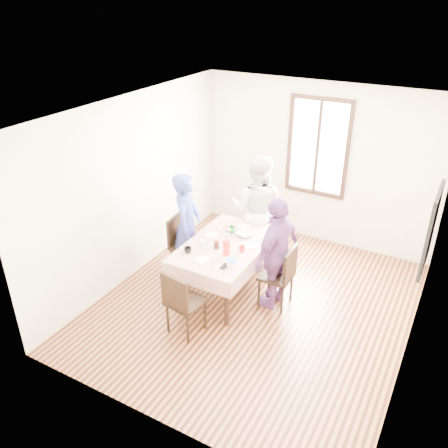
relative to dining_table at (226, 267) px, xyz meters
The scene contains 31 objects.
ground 0.67m from the dining_table, 12.49° to the right, with size 4.50×4.50×0.00m, color black.
back_wall 2.40m from the dining_table, 75.73° to the left, with size 4.00×4.00×0.00m, color beige.
right_wall 2.72m from the dining_table, ahead, with size 4.50×4.50×0.00m, color beige.
window_frame 2.52m from the dining_table, 75.60° to the left, with size 1.02×0.06×1.62m, color black.
window_pane 2.53m from the dining_table, 75.67° to the left, with size 0.90×0.02×1.50m, color white.
art_poster 2.79m from the dining_table, ahead, with size 0.04×0.76×0.96m, color red.
dining_table is the anchor object (origin of this frame).
tablecloth 0.38m from the dining_table, ahead, with size 1.03×1.63×0.01m, color #5A0900.
chair_left 0.78m from the dining_table, 169.46° to the left, with size 0.42×0.42×0.91m, color black.
chair_right 0.77m from the dining_table, ahead, with size 0.42×0.42×0.91m, color black.
chair_far 1.04m from the dining_table, 90.00° to the left, with size 0.42×0.42×0.91m, color black.
chair_near 1.04m from the dining_table, 90.00° to the right, with size 0.42×0.42×0.91m, color black.
person_left 0.87m from the dining_table, 169.18° to the left, with size 0.59×0.39×1.63m, color navy.
person_far 1.14m from the dining_table, 90.00° to the left, with size 0.86×0.67×1.77m, color beige.
person_right 0.86m from the dining_table, ahead, with size 0.95×0.39×1.61m, color #65376F.
mug_black 0.71m from the dining_table, 126.74° to the right, with size 0.10×0.10×0.08m, color black.
mug_flag 0.53m from the dining_table, 14.85° to the right, with size 0.09×0.09×0.08m, color red.
mug_green 0.55m from the dining_table, 105.54° to the left, with size 0.12×0.12×0.09m, color #0C7226.
serving_bowl 0.55m from the dining_table, 69.32° to the left, with size 0.22×0.22×0.05m, color white.
juice_carton 0.57m from the dining_table, 59.09° to the right, with size 0.07×0.07×0.22m, color red.
butter_tub 0.69m from the dining_table, 53.76° to the right, with size 0.13×0.13×0.07m, color white.
jam_jar 0.47m from the dining_table, 109.27° to the right, with size 0.07×0.07×0.10m, color black.
drinking_glass 0.55m from the dining_table, 134.52° to the right, with size 0.08×0.08×0.11m, color silver.
smartphone 0.70m from the dining_table, 62.89° to the right, with size 0.08×0.15×0.01m, color black.
flower_vase 0.46m from the dining_table, 101.50° to the left, with size 0.07×0.07×0.15m, color silver.
plate_left 0.50m from the dining_table, 159.73° to the left, with size 0.20×0.20×0.01m, color white.
plate_right 0.52m from the dining_table, 20.89° to the left, with size 0.20×0.20×0.01m, color white.
plate_far 0.70m from the dining_table, 89.91° to the left, with size 0.20×0.20×0.01m, color white.
plate_near 0.66m from the dining_table, 96.81° to the right, with size 0.20×0.20×0.01m, color white.
butter_lid 0.71m from the dining_table, 53.76° to the right, with size 0.12×0.12×0.01m, color blue.
flower_bunch 0.59m from the dining_table, 101.50° to the left, with size 0.09×0.09×0.10m, color yellow, non-canonical shape.
Camera 1 is at (2.16, -4.82, 4.00)m, focal length 37.23 mm.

